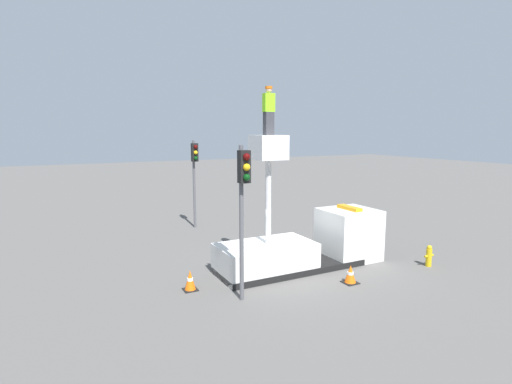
{
  "coord_description": "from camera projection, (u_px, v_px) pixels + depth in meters",
  "views": [
    {
      "loc": [
        -8.16,
        -12.95,
        5.42
      ],
      "look_at": [
        -1.97,
        -0.89,
        3.35
      ],
      "focal_mm": 28.0,
      "sensor_mm": 36.0,
      "label": 1
    }
  ],
  "objects": [
    {
      "name": "ground_plane",
      "position": [
        290.0,
        269.0,
        15.89
      ],
      "size": [
        120.0,
        120.0,
        0.0
      ],
      "primitive_type": "plane",
      "color": "#565451"
    },
    {
      "name": "bucket_truck",
      "position": [
        306.0,
        243.0,
        16.09
      ],
      "size": [
        7.0,
        2.11,
        5.28
      ],
      "color": "black",
      "rests_on": "ground"
    },
    {
      "name": "worker",
      "position": [
        269.0,
        111.0,
        14.51
      ],
      "size": [
        0.4,
        0.26,
        1.75
      ],
      "color": "#38383D",
      "rests_on": "bucket_truck"
    },
    {
      "name": "traffic_light_pole",
      "position": [
        243.0,
        193.0,
        12.33
      ],
      "size": [
        0.34,
        0.57,
        5.0
      ],
      "color": "#515156",
      "rests_on": "ground"
    },
    {
      "name": "traffic_light_across",
      "position": [
        195.0,
        166.0,
        22.1
      ],
      "size": [
        0.34,
        0.57,
        4.92
      ],
      "color": "#515156",
      "rests_on": "ground"
    },
    {
      "name": "fire_hydrant",
      "position": [
        429.0,
        256.0,
        16.13
      ],
      "size": [
        0.47,
        0.23,
        0.88
      ],
      "color": "gold",
      "rests_on": "ground"
    },
    {
      "name": "traffic_cone_rear",
      "position": [
        190.0,
        281.0,
        13.71
      ],
      "size": [
        0.48,
        0.48,
        0.71
      ],
      "color": "black",
      "rests_on": "ground"
    },
    {
      "name": "traffic_cone_curbside",
      "position": [
        350.0,
        275.0,
        14.36
      ],
      "size": [
        0.52,
        0.52,
        0.67
      ],
      "color": "black",
      "rests_on": "ground"
    }
  ]
}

